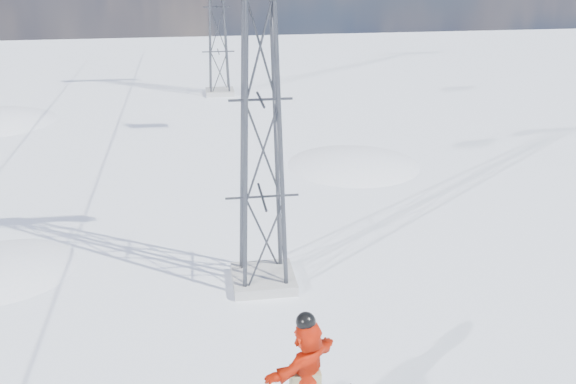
# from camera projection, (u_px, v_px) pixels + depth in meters

# --- Properties ---
(snow_terrain) EXTENTS (39.00, 37.00, 22.00)m
(snow_terrain) POSITION_uv_depth(u_px,v_px,m) (133.00, 327.00, 33.76)
(snow_terrain) COLOR white
(snow_terrain) RESTS_ON ground
(lift_tower_near) EXTENTS (5.20, 1.80, 11.43)m
(lift_tower_near) POSITION_uv_depth(u_px,v_px,m) (261.00, 101.00, 16.82)
(lift_tower_near) COLOR #999999
(lift_tower_near) RESTS_ON ground
(lift_tower_far) EXTENTS (5.20, 1.80, 11.43)m
(lift_tower_far) POSITION_uv_depth(u_px,v_px,m) (217.00, 7.00, 39.81)
(lift_tower_far) COLOR #999999
(lift_tower_far) RESTS_ON ground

